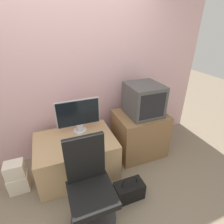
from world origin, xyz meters
The scene contains 12 objects.
ground_plane centered at (0.00, 0.00, 0.00)m, with size 12.00×12.00×0.00m, color #7F705B.
wall_back centered at (0.00, 1.32, 1.30)m, with size 4.40×0.05×2.60m.
desk centered at (-0.13, 0.78, 0.28)m, with size 1.06×0.77×0.55m.
side_stand centered at (0.91, 0.84, 0.36)m, with size 0.76×0.62×0.71m.
main_monitor centered at (-0.02, 0.96, 0.81)m, with size 0.61×0.19×0.49m.
keyboard centered at (-0.05, 0.69, 0.56)m, with size 0.37×0.11×0.01m.
mouse centered at (0.18, 0.72, 0.57)m, with size 0.05×0.04×0.03m.
crt_tv centered at (0.94, 0.84, 0.95)m, with size 0.48×0.51×0.47m.
office_chair centered at (-0.12, 0.04, 0.42)m, with size 0.50×0.50×0.99m.
cardboard_box_lower centered at (-0.90, 0.72, 0.12)m, with size 0.24×0.19×0.24m.
cardboard_box_upper centered at (-0.90, 0.72, 0.34)m, with size 0.22×0.17×0.20m.
handbag centered at (0.38, 0.10, 0.12)m, with size 0.36×0.20×0.34m.
Camera 1 is at (-0.35, -1.19, 1.97)m, focal length 28.00 mm.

